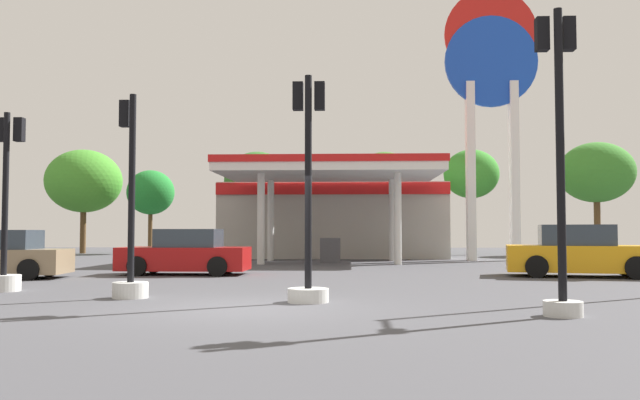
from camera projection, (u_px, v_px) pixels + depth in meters
name	position (u px, v px, depth m)	size (l,w,h in m)	color
ground_plane	(246.00, 308.00, 11.89)	(90.00, 90.00, 0.00)	#47474C
gas_station	(333.00, 217.00, 35.62)	(11.84, 13.68, 4.53)	#ADA89E
station_pole_sign	(491.00, 84.00, 31.78)	(4.48, 0.56, 13.27)	white
car_1	(185.00, 254.00, 21.21)	(4.15, 1.95, 1.47)	black
car_2	(581.00, 253.00, 20.21)	(4.77, 2.76, 1.60)	black
traffic_signal_0	(560.00, 181.00, 10.89)	(0.65, 0.68, 5.14)	silver
traffic_signal_1	(308.00, 225.00, 12.99)	(0.81, 0.81, 4.52)	silver
traffic_signal_2	(130.00, 242.00, 13.78)	(0.74, 0.74, 4.31)	silver
traffic_signal_3	(5.00, 237.00, 15.35)	(0.78, 0.78, 4.21)	silver
tree_0	(84.00, 181.00, 41.76)	(4.78, 4.78, 6.62)	brown
tree_1	(151.00, 193.00, 41.30)	(2.97, 2.97, 5.27)	brown
tree_2	(257.00, 182.00, 39.40)	(4.02, 4.02, 6.21)	brown
tree_3	(385.00, 184.00, 40.54)	(3.82, 3.82, 6.34)	brown
tree_4	(471.00, 175.00, 39.07)	(3.28, 3.28, 6.30)	brown
tree_5	(596.00, 173.00, 38.75)	(4.38, 4.38, 6.69)	brown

